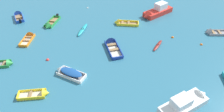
# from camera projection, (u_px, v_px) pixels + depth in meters

# --- Properties ---
(rowboat_yellow_back_row_right) EXTENTS (4.01, 1.57, 1.21)m
(rowboat_yellow_back_row_right) POSITION_uv_depth(u_px,v_px,m) (121.00, 23.00, 31.88)
(rowboat_yellow_back_row_right) COLOR #99754C
(rowboat_yellow_back_row_right) RESTS_ON ground_plane
(motor_launch_white_midfield_left) EXTENTS (5.64, 4.34, 1.99)m
(motor_launch_white_midfield_left) POSITION_uv_depth(u_px,v_px,m) (187.00, 102.00, 19.13)
(motor_launch_white_midfield_left) COLOR white
(motor_launch_white_midfield_left) RESTS_ON ground_plane
(rowboat_green_far_left) EXTENTS (3.27, 1.59, 1.05)m
(rowboat_green_far_left) POSITION_uv_depth(u_px,v_px,m) (6.00, 64.00, 24.12)
(rowboat_green_far_left) COLOR gray
(rowboat_green_far_left) RESTS_ON ground_plane
(rowboat_grey_near_camera) EXTENTS (3.85, 1.40, 1.22)m
(rowboat_grey_near_camera) POSITION_uv_depth(u_px,v_px,m) (212.00, 33.00, 29.66)
(rowboat_grey_near_camera) COLOR gray
(rowboat_grey_near_camera) RESTS_ON ground_plane
(rowboat_deep_blue_cluster_inner) EXTENTS (2.76, 4.78, 1.40)m
(rowboat_deep_blue_cluster_inner) POSITION_uv_depth(u_px,v_px,m) (111.00, 44.00, 27.36)
(rowboat_deep_blue_cluster_inner) COLOR beige
(rowboat_deep_blue_cluster_inner) RESTS_ON ground_plane
(rowboat_orange_foreground_center) EXTENTS (1.37, 3.46, 1.10)m
(rowboat_orange_foreground_center) POSITION_uv_depth(u_px,v_px,m) (30.00, 37.00, 28.81)
(rowboat_orange_foreground_center) COLOR beige
(rowboat_orange_foreground_center) RESTS_ON ground_plane
(rowboat_blue_cluster_outer) EXTENTS (2.82, 3.80, 1.14)m
(rowboat_blue_cluster_outer) POSITION_uv_depth(u_px,v_px,m) (18.00, 15.00, 33.84)
(rowboat_blue_cluster_outer) COLOR #99754C
(rowboat_blue_cluster_outer) RESTS_ON ground_plane
(motor_launch_red_outer_right) EXTENTS (5.90, 5.29, 2.27)m
(motor_launch_red_outer_right) POSITION_uv_depth(u_px,v_px,m) (156.00, 12.00, 34.02)
(motor_launch_red_outer_right) COLOR red
(motor_launch_red_outer_right) RESTS_ON ground_plane
(rowboat_yellow_distant_center) EXTENTS (3.28, 1.52, 1.02)m
(rowboat_yellow_distant_center) POSITION_uv_depth(u_px,v_px,m) (40.00, 94.00, 20.45)
(rowboat_yellow_distant_center) COLOR beige
(rowboat_yellow_distant_center) RESTS_ON ground_plane
(kayak_maroon_back_row_left) EXTENTS (1.83, 2.78, 0.28)m
(kayak_maroon_back_row_left) POSITION_uv_depth(u_px,v_px,m) (158.00, 45.00, 27.15)
(kayak_maroon_back_row_left) COLOR maroon
(kayak_maroon_back_row_left) RESTS_ON ground_plane
(kayak_turquoise_far_right) EXTENTS (1.41, 3.80, 0.36)m
(kayak_turquoise_far_right) POSITION_uv_depth(u_px,v_px,m) (83.00, 30.00, 30.29)
(kayak_turquoise_far_right) COLOR teal
(kayak_turquoise_far_right) RESTS_ON ground_plane
(rowboat_white_near_right) EXTENTS (3.93, 2.74, 1.26)m
(rowboat_white_near_right) POSITION_uv_depth(u_px,v_px,m) (67.00, 72.00, 22.80)
(rowboat_white_near_right) COLOR gray
(rowboat_white_near_right) RESTS_ON ground_plane
(rowboat_green_near_left) EXTENTS (1.98, 4.30, 1.15)m
(rowboat_green_near_left) POSITION_uv_depth(u_px,v_px,m) (50.00, 25.00, 31.43)
(rowboat_green_near_left) COLOR #99754C
(rowboat_green_near_left) RESTS_ON ground_plane
(mooring_buoy_outer_edge) EXTENTS (0.40, 0.40, 0.40)m
(mooring_buoy_outer_edge) POSITION_uv_depth(u_px,v_px,m) (172.00, 37.00, 28.91)
(mooring_buoy_outer_edge) COLOR orange
(mooring_buoy_outer_edge) RESTS_ON ground_plane
(mooring_buoy_between_boats_left) EXTENTS (0.29, 0.29, 0.29)m
(mooring_buoy_between_boats_left) POSITION_uv_depth(u_px,v_px,m) (88.00, 8.00, 36.52)
(mooring_buoy_between_boats_left) COLOR silver
(mooring_buoy_between_boats_left) RESTS_ON ground_plane
(mooring_buoy_between_boats_right) EXTENTS (0.41, 0.41, 0.41)m
(mooring_buoy_between_boats_right) POSITION_uv_depth(u_px,v_px,m) (48.00, 60.00, 24.94)
(mooring_buoy_between_boats_right) COLOR red
(mooring_buoy_between_boats_right) RESTS_ON ground_plane
(mooring_buoy_midfield) EXTENTS (0.37, 0.37, 0.37)m
(mooring_buoy_midfield) POSITION_uv_depth(u_px,v_px,m) (201.00, 45.00, 27.52)
(mooring_buoy_midfield) COLOR orange
(mooring_buoy_midfield) RESTS_ON ground_plane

